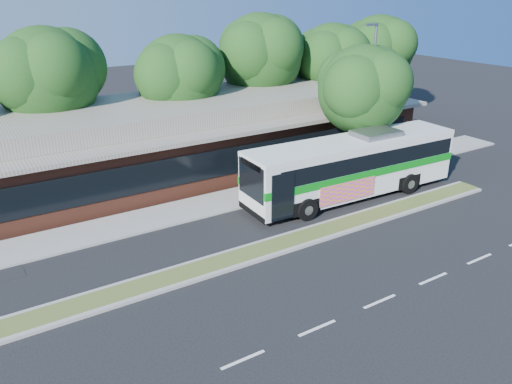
% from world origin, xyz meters
% --- Properties ---
extents(ground, '(120.00, 120.00, 0.00)m').
position_xyz_m(ground, '(0.00, 0.00, 0.00)').
color(ground, black).
rests_on(ground, ground).
extents(median_strip, '(26.00, 1.10, 0.15)m').
position_xyz_m(median_strip, '(0.00, 0.60, 0.07)').
color(median_strip, '#525C27').
rests_on(median_strip, ground).
extents(sidewalk, '(44.00, 2.60, 0.12)m').
position_xyz_m(sidewalk, '(0.00, 6.40, 0.06)').
color(sidewalk, gray).
rests_on(sidewalk, ground).
extents(plaza_building, '(33.20, 11.20, 4.45)m').
position_xyz_m(plaza_building, '(0.00, 12.99, 2.13)').
color(plaza_building, brown).
rests_on(plaza_building, ground).
extents(lamp_post, '(0.93, 0.18, 9.07)m').
position_xyz_m(lamp_post, '(9.56, 6.00, 4.90)').
color(lamp_post, slate).
rests_on(lamp_post, ground).
extents(tree_bg_b, '(6.69, 6.00, 9.00)m').
position_xyz_m(tree_bg_b, '(-6.57, 16.14, 6.14)').
color(tree_bg_b, black).
rests_on(tree_bg_b, ground).
extents(tree_bg_c, '(6.24, 5.60, 8.26)m').
position_xyz_m(tree_bg_c, '(1.40, 15.13, 5.59)').
color(tree_bg_c, black).
rests_on(tree_bg_c, ground).
extents(tree_bg_d, '(6.91, 6.20, 9.37)m').
position_xyz_m(tree_bg_d, '(8.45, 16.15, 6.42)').
color(tree_bg_d, black).
rests_on(tree_bg_d, ground).
extents(tree_bg_e, '(6.47, 5.80, 8.50)m').
position_xyz_m(tree_bg_e, '(14.42, 15.14, 5.74)').
color(tree_bg_e, black).
rests_on(tree_bg_e, ground).
extents(tree_bg_f, '(6.69, 6.00, 8.92)m').
position_xyz_m(tree_bg_f, '(20.43, 16.14, 6.06)').
color(tree_bg_f, black).
rests_on(tree_bg_f, ground).
extents(transit_bus, '(12.97, 3.35, 3.61)m').
position_xyz_m(transit_bus, '(6.06, 3.37, 2.01)').
color(transit_bus, silver).
rests_on(transit_bus, ground).
extents(sidewalk_tree, '(5.95, 5.34, 7.96)m').
position_xyz_m(sidewalk_tree, '(9.28, 6.14, 5.42)').
color(sidewalk_tree, black).
rests_on(sidewalk_tree, ground).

